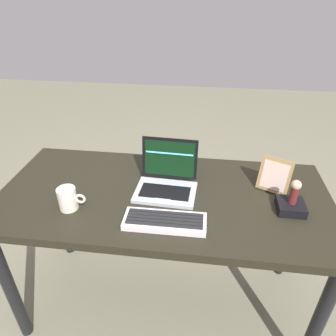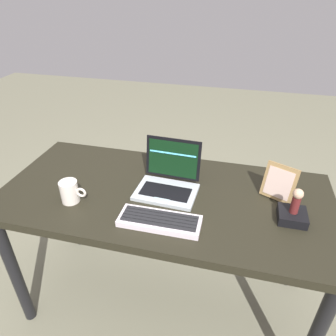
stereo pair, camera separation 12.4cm
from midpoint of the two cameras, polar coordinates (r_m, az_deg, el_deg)
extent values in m
plane|color=#706E58|center=(1.88, -2.72, -23.01)|extent=(8.00, 8.00, 0.00)
cube|color=black|center=(1.36, -3.46, -5.48)|extent=(1.45, 0.67, 0.04)
cylinder|color=black|center=(1.68, -29.37, -18.80)|extent=(0.05, 0.05, 0.69)
cylinder|color=black|center=(1.49, 23.70, -24.99)|extent=(0.05, 0.05, 0.69)
cylinder|color=black|center=(2.00, -20.90, -7.19)|extent=(0.05, 0.05, 0.69)
cylinder|color=black|center=(1.85, 19.81, -10.62)|extent=(0.05, 0.05, 0.69)
cube|color=#AEB7BD|center=(1.35, -3.10, -4.49)|extent=(0.27, 0.20, 0.02)
cube|color=black|center=(1.33, -3.25, -4.51)|extent=(0.22, 0.11, 0.00)
cube|color=#A0BAC1|center=(1.29, -3.82, -6.01)|extent=(0.07, 0.03, 0.00)
cube|color=black|center=(1.37, -2.30, 1.78)|extent=(0.25, 0.05, 0.18)
cube|color=black|center=(1.37, -2.34, 1.65)|extent=(0.22, 0.04, 0.16)
cube|color=#59CCF2|center=(1.35, -2.38, 2.64)|extent=(0.21, 0.01, 0.01)
cube|color=silver|center=(1.19, -3.63, -10.00)|extent=(0.32, 0.12, 0.03)
cube|color=black|center=(1.15, -3.97, -10.63)|extent=(0.29, 0.02, 0.00)
cube|color=black|center=(1.17, -3.81, -10.04)|extent=(0.29, 0.02, 0.00)
cube|color=black|center=(1.18, -3.66, -9.46)|extent=(0.29, 0.02, 0.00)
cube|color=black|center=(1.19, -3.50, -8.89)|extent=(0.29, 0.02, 0.00)
cube|color=black|center=(1.21, -3.36, -8.34)|extent=(0.29, 0.02, 0.00)
cube|color=olive|center=(1.39, 16.79, -1.40)|extent=(0.14, 0.10, 0.15)
cube|color=beige|center=(1.38, 16.70, -1.53)|extent=(0.11, 0.08, 0.12)
cube|color=olive|center=(1.44, 16.77, -2.93)|extent=(0.02, 0.02, 0.03)
cube|color=black|center=(1.32, 19.30, -6.85)|extent=(0.11, 0.11, 0.04)
cylinder|color=maroon|center=(1.29, 19.72, -4.96)|extent=(0.03, 0.03, 0.07)
sphere|color=tan|center=(1.26, 20.14, -3.06)|extent=(0.04, 0.04, 0.04)
cylinder|color=silver|center=(1.33, -20.73, -5.43)|extent=(0.08, 0.08, 0.10)
torus|color=silver|center=(1.30, -18.62, -5.52)|extent=(0.04, 0.01, 0.04)
camera|label=1|loc=(0.06, -92.86, -1.77)|focal=32.88mm
camera|label=2|loc=(0.06, 87.14, 1.77)|focal=32.88mm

